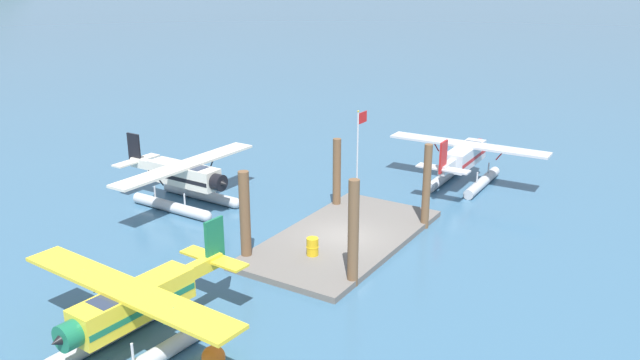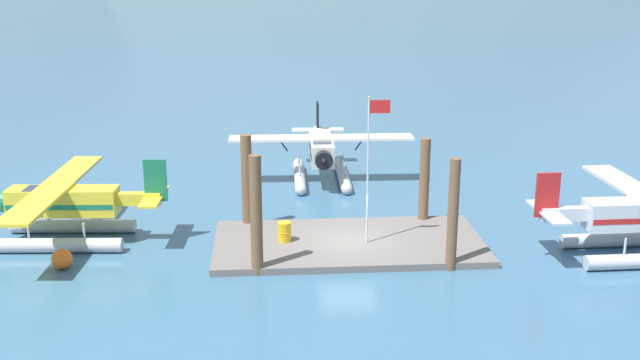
# 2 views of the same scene
# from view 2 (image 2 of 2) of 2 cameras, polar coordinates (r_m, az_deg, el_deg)

# --- Properties ---
(ground_plane) EXTENTS (1200.00, 1200.00, 0.00)m
(ground_plane) POSITION_cam_2_polar(r_m,az_deg,el_deg) (33.74, 2.17, -5.03)
(ground_plane) COLOR #38607F
(dock_platform) EXTENTS (11.88, 6.04, 0.30)m
(dock_platform) POSITION_cam_2_polar(r_m,az_deg,el_deg) (33.69, 2.17, -4.79)
(dock_platform) COLOR #66605B
(dock_platform) RESTS_ON ground
(piling_near_left) EXTENTS (0.49, 0.49, 4.96)m
(piling_near_left) POSITION_cam_2_polar(r_m,az_deg,el_deg) (30.08, -4.83, -2.71)
(piling_near_left) COLOR brown
(piling_near_left) RESTS_ON ground
(piling_near_right) EXTENTS (0.43, 0.43, 4.70)m
(piling_near_right) POSITION_cam_2_polar(r_m,az_deg,el_deg) (30.95, 9.99, -2.62)
(piling_near_right) COLOR brown
(piling_near_right) RESTS_ON ground
(piling_far_left) EXTENTS (0.51, 0.51, 4.52)m
(piling_far_left) POSITION_cam_2_polar(r_m,az_deg,el_deg) (35.49, -5.54, -0.16)
(piling_far_left) COLOR brown
(piling_far_left) RESTS_ON ground
(piling_far_right) EXTENTS (0.47, 0.47, 4.24)m
(piling_far_right) POSITION_cam_2_polar(r_m,az_deg,el_deg) (36.19, 7.87, -0.16)
(piling_far_right) COLOR brown
(piling_far_right) RESTS_ON ground
(flagpole) EXTENTS (0.95, 0.10, 6.50)m
(flagpole) POSITION_cam_2_polar(r_m,az_deg,el_deg) (32.22, 3.86, 1.97)
(flagpole) COLOR silver
(flagpole) RESTS_ON dock_platform
(fuel_drum) EXTENTS (0.62, 0.62, 0.88)m
(fuel_drum) POSITION_cam_2_polar(r_m,az_deg,el_deg) (33.37, -2.70, -3.92)
(fuel_drum) COLOR gold
(fuel_drum) RESTS_ON dock_platform
(mooring_buoy) EXTENTS (0.85, 0.85, 0.85)m
(mooring_buoy) POSITION_cam_2_polar(r_m,az_deg,el_deg) (32.96, -18.88, -5.65)
(mooring_buoy) COLOR orange
(mooring_buoy) RESTS_ON ground
(seaplane_cream_bow_centre) EXTENTS (10.43, 7.98, 3.84)m
(seaplane_cream_bow_centre) POSITION_cam_2_polar(r_m,az_deg,el_deg) (43.25, 0.09, 1.94)
(seaplane_cream_bow_centre) COLOR #B7BABF
(seaplane_cream_bow_centre) RESTS_ON ground
(seaplane_yellow_port_fwd) EXTENTS (7.97, 10.47, 3.84)m
(seaplane_yellow_port_fwd) POSITION_cam_2_polar(r_m,az_deg,el_deg) (35.59, -18.79, -2.08)
(seaplane_yellow_port_fwd) COLOR #B7BABF
(seaplane_yellow_port_fwd) RESTS_ON ground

